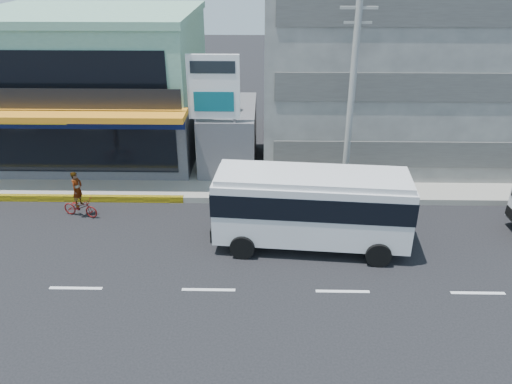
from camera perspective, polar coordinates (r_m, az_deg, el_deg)
ground at (r=19.07m, az=-5.44°, el=-11.07°), size 120.00×120.00×0.00m
sidewalk at (r=27.21m, az=7.20°, el=1.33°), size 70.00×5.00×0.30m
shop_building at (r=31.60m, az=-17.85°, el=11.24°), size 12.40×11.70×8.00m
concrete_building at (r=31.41m, az=16.47°, el=16.96°), size 16.00×12.00×14.00m
gap_structure at (r=28.83m, az=-3.08°, el=6.40°), size 3.00×6.00×3.50m
satellite_dish at (r=27.31m, az=-3.32°, el=9.29°), size 1.50×1.50×0.15m
billboard at (r=25.26m, az=-4.84°, el=11.02°), size 2.60×0.18×6.90m
utility_pole_near at (r=23.67m, az=10.81°, el=10.17°), size 1.60×0.30×10.00m
minibus at (r=20.68m, az=6.35°, el=-1.34°), size 8.21×3.35×3.36m
sedan at (r=22.24m, az=3.38°, el=-2.82°), size 4.62×2.99×1.46m
motorcycle_rider at (r=24.86m, az=-19.54°, el=-1.06°), size 1.87×1.05×2.27m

